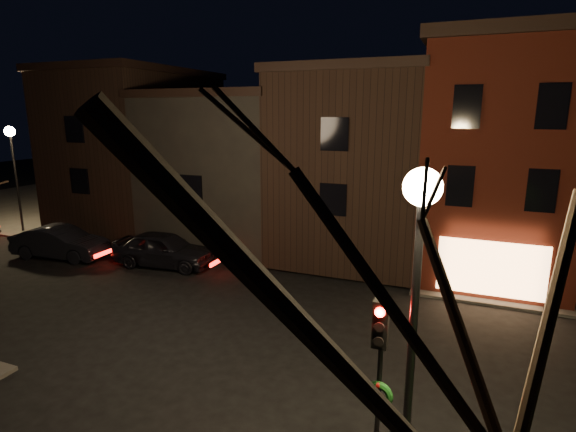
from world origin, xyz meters
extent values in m
plane|color=black|center=(0.00, 0.00, 0.00)|extent=(120.00, 120.00, 0.00)
cube|color=#2D2B28|center=(-20.00, 20.00, 0.06)|extent=(30.00, 30.00, 0.12)
cube|color=#4F170E|center=(8.00, 9.50, 5.12)|extent=(6.00, 8.00, 10.00)
cube|color=black|center=(8.00, 9.50, 10.37)|extent=(6.50, 8.50, 0.50)
cube|color=#FAB270|center=(8.00, 5.45, 1.42)|extent=(4.00, 0.12, 2.20)
cube|color=black|center=(1.50, 10.50, 4.62)|extent=(7.00, 10.00, 9.00)
cube|color=black|center=(1.50, 10.50, 9.32)|extent=(7.30, 10.30, 0.40)
cube|color=black|center=(-5.75, 10.50, 4.12)|extent=(7.50, 10.00, 8.00)
cube|color=black|center=(-5.75, 10.50, 8.32)|extent=(7.80, 10.30, 0.40)
cube|color=black|center=(-13.00, 10.50, 4.87)|extent=(7.00, 10.00, 9.50)
cube|color=black|center=(-13.00, 10.50, 9.82)|extent=(7.30, 10.30, 0.40)
cylinder|color=black|center=(6.20, -6.00, 3.12)|extent=(0.14, 0.14, 6.00)
sphere|color=#FFD18C|center=(6.20, -6.00, 6.30)|extent=(0.60, 0.60, 0.60)
cylinder|color=black|center=(-19.00, 6.20, 3.12)|extent=(0.14, 0.14, 6.00)
sphere|color=#FFD18C|center=(-19.00, 6.20, 6.30)|extent=(0.60, 0.60, 0.60)
cylinder|color=black|center=(5.60, -5.40, 2.12)|extent=(0.10, 0.10, 4.00)
cube|color=black|center=(5.60, -5.58, 3.72)|extent=(0.28, 0.22, 0.90)
cylinder|color=#FF0C07|center=(5.60, -5.70, 4.00)|extent=(0.18, 0.06, 0.18)
cylinder|color=black|center=(5.60, -5.70, 3.72)|extent=(0.18, 0.06, 0.18)
cylinder|color=black|center=(5.60, -5.70, 3.44)|extent=(0.18, 0.06, 0.18)
torus|color=#0C380F|center=(5.60, -5.49, 2.22)|extent=(0.58, 0.14, 0.58)
sphere|color=#990C0C|center=(5.60, -5.51, 2.44)|extent=(0.12, 0.12, 0.12)
imported|color=black|center=(-6.71, 4.27, 0.86)|extent=(5.23, 2.52, 1.72)
imported|color=black|center=(-12.48, 3.30, 0.83)|extent=(5.19, 2.37, 1.65)
camera|label=1|loc=(6.81, -13.05, 7.41)|focal=28.00mm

